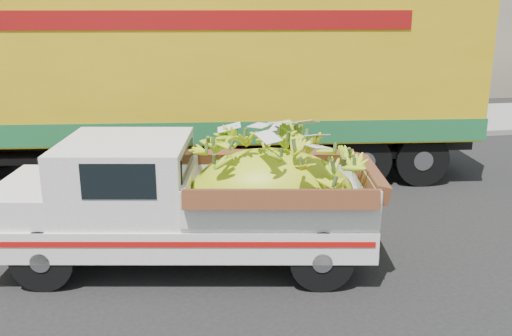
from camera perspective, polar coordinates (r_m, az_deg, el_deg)
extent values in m
plane|color=black|center=(9.25, -12.22, -7.47)|extent=(100.00, 100.00, 0.00)
cube|color=gray|center=(14.98, -11.77, 2.00)|extent=(60.00, 0.25, 0.15)
cube|color=gray|center=(17.03, -11.68, 3.68)|extent=(60.00, 4.00, 0.14)
cube|color=gray|center=(27.21, 20.03, 13.83)|extent=(14.00, 6.00, 6.00)
cylinder|color=black|center=(8.06, -20.50, -8.53)|extent=(0.87, 0.39, 0.84)
cylinder|color=black|center=(9.47, -17.19, -4.52)|extent=(0.87, 0.39, 0.84)
cylinder|color=black|center=(7.61, 6.57, -9.05)|extent=(0.87, 0.39, 0.84)
cylinder|color=black|center=(9.09, 5.46, -4.72)|extent=(0.87, 0.39, 0.84)
cube|color=white|center=(8.29, -7.11, -5.44)|extent=(5.46, 2.81, 0.43)
cube|color=#A50F0C|center=(7.40, -8.01, -7.61)|extent=(5.01, 0.95, 0.08)
cube|color=silver|center=(9.01, -23.51, -5.71)|extent=(0.45, 1.83, 0.15)
cube|color=white|center=(8.68, -21.32, -2.55)|extent=(1.25, 1.91, 0.40)
cube|color=white|center=(8.20, -12.85, -0.70)|extent=(2.02, 2.09, 1.00)
cube|color=black|center=(7.27, -13.63, -1.35)|extent=(0.93, 0.18, 0.46)
cube|color=white|center=(8.06, 2.18, -2.19)|extent=(2.85, 2.32, 0.56)
ellipsoid|color=#D1CB12|center=(8.09, 1.39, -2.97)|extent=(2.54, 1.91, 1.42)
cylinder|color=black|center=(12.26, 16.17, 0.86)|extent=(1.13, 0.45, 1.10)
cylinder|color=black|center=(14.10, 13.48, 3.00)|extent=(1.13, 0.45, 1.10)
cylinder|color=black|center=(11.91, 10.72, 0.78)|extent=(1.13, 0.45, 1.10)
cylinder|color=black|center=(13.79, 8.71, 2.98)|extent=(1.13, 0.45, 1.10)
cylinder|color=black|center=(14.39, -24.21, 2.28)|extent=(1.13, 0.45, 1.10)
cube|color=black|center=(12.46, -6.19, 2.75)|extent=(12.03, 2.43, 0.36)
cube|color=gold|center=(12.19, -6.42, 10.08)|extent=(11.97, 3.89, 2.84)
cube|color=#1C6332|center=(12.37, -6.25, 4.68)|extent=(12.04, 3.91, 0.45)
cube|color=maroon|center=(10.87, -6.87, 14.47)|extent=(8.34, 1.02, 0.35)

